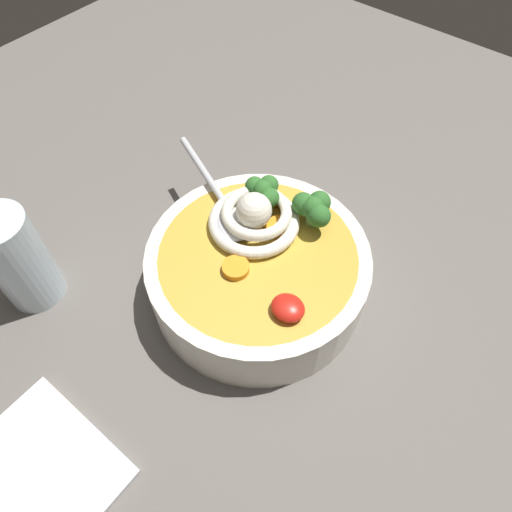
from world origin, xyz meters
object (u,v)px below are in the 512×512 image
(folded_napkin, at_px, (41,475))
(drinking_glass, at_px, (18,260))
(soup_spoon, at_px, (232,215))
(noodle_pile, at_px, (255,217))
(soup_bowl, at_px, (256,274))

(folded_napkin, bearing_deg, drinking_glass, -34.76)
(soup_spoon, xyz_separation_m, drinking_glass, (0.14, 0.18, -0.02))
(soup_spoon, height_order, drinking_glass, drinking_glass)
(noodle_pile, height_order, folded_napkin, noodle_pile)
(soup_spoon, relative_size, drinking_glass, 1.44)
(noodle_pile, xyz_separation_m, soup_spoon, (0.02, 0.01, -0.01))
(drinking_glass, bearing_deg, noodle_pile, -131.34)
(soup_spoon, relative_size, folded_napkin, 1.25)
(soup_bowl, height_order, soup_spoon, soup_spoon)
(noodle_pile, bearing_deg, soup_bowl, 130.93)
(soup_bowl, bearing_deg, soup_spoon, -23.13)
(soup_spoon, distance_m, folded_napkin, 0.30)
(soup_bowl, xyz_separation_m, drinking_glass, (0.19, 0.15, 0.03))
(noodle_pile, xyz_separation_m, drinking_glass, (0.16, 0.19, -0.02))
(soup_spoon, height_order, folded_napkin, soup_spoon)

